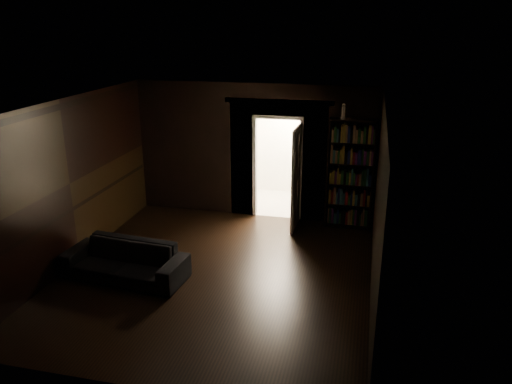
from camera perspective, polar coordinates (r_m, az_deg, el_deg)
ground at (r=8.36m, az=-4.65°, el=-9.42°), size 5.50×5.50×0.00m
room_walls at (r=8.69m, az=-2.88°, el=3.72°), size 5.02×5.61×2.84m
kitchen_alcove at (r=11.34m, az=3.53°, el=4.93°), size 2.20×1.80×2.60m
sofa at (r=8.37m, az=-14.81°, el=-7.06°), size 2.07×1.05×0.77m
bookshelf at (r=10.00m, az=10.71°, el=2.01°), size 0.90×0.33×2.20m
refrigerator at (r=11.52m, az=6.57°, el=3.07°), size 0.89×0.85×1.65m
door at (r=9.84m, az=4.60°, el=1.55°), size 0.07×0.85×2.05m
figurine at (r=9.65m, az=9.97°, el=9.06°), size 0.12×0.12×0.29m
bottles at (r=11.18m, az=6.58°, el=7.59°), size 0.60×0.28×0.25m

